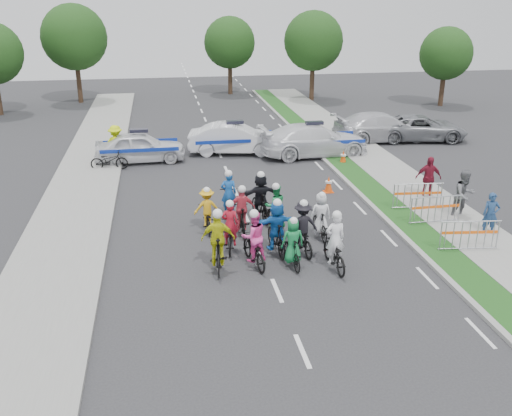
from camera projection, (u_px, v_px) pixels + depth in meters
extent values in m
plane|color=#28282B|center=(277.00, 291.00, 16.37)|extent=(90.00, 90.00, 0.00)
cube|color=gray|center=(381.00, 215.00, 21.76)|extent=(0.20, 60.00, 0.12)
cube|color=#1D4A18|center=(398.00, 214.00, 21.87)|extent=(1.20, 60.00, 0.11)
cube|color=gray|center=(442.00, 211.00, 22.15)|extent=(2.40, 60.00, 0.13)
cube|color=gray|center=(66.00, 235.00, 19.93)|extent=(3.00, 60.00, 0.13)
imported|color=black|center=(334.00, 253.00, 17.56)|extent=(0.74, 1.92, 1.00)
imported|color=white|center=(335.00, 239.00, 17.33)|extent=(0.62, 0.42, 1.66)
sphere|color=white|center=(337.00, 215.00, 17.01)|extent=(0.29, 0.29, 0.29)
imported|color=black|center=(292.00, 252.00, 17.67)|extent=(0.57, 1.63, 0.96)
imported|color=#177F3F|center=(293.00, 240.00, 17.48)|extent=(0.74, 0.51, 1.44)
sphere|color=white|center=(294.00, 221.00, 17.20)|extent=(0.25, 0.25, 0.25)
imported|color=black|center=(254.00, 251.00, 17.75)|extent=(0.99, 1.95, 0.98)
imported|color=#FF46AA|center=(254.00, 236.00, 17.53)|extent=(0.89, 0.75, 1.63)
sphere|color=white|center=(254.00, 214.00, 17.21)|extent=(0.28, 0.28, 0.28)
imported|color=black|center=(218.00, 252.00, 17.44)|extent=(0.72, 1.97, 1.16)
imported|color=#CDD216|center=(218.00, 239.00, 17.23)|extent=(1.05, 0.52, 1.74)
sphere|color=white|center=(218.00, 214.00, 16.89)|extent=(0.30, 0.30, 0.30)
imported|color=black|center=(302.00, 238.00, 18.67)|extent=(0.81, 1.88, 0.96)
imported|color=black|center=(303.00, 225.00, 18.44)|extent=(1.08, 0.69, 1.59)
sphere|color=white|center=(304.00, 204.00, 18.13)|extent=(0.28, 0.28, 0.28)
imported|color=black|center=(276.00, 237.00, 18.58)|extent=(0.70, 1.87, 1.10)
imported|color=blue|center=(277.00, 225.00, 18.37)|extent=(1.57, 0.64, 1.64)
sphere|color=white|center=(277.00, 203.00, 18.05)|extent=(0.28, 0.28, 0.28)
imported|color=black|center=(230.00, 236.00, 18.85)|extent=(0.87, 1.82, 0.92)
imported|color=#B51628|center=(230.00, 224.00, 18.64)|extent=(0.61, 0.45, 1.52)
sphere|color=white|center=(230.00, 204.00, 18.34)|extent=(0.26, 0.26, 0.26)
imported|color=black|center=(320.00, 224.00, 19.77)|extent=(0.50, 1.64, 0.98)
imported|color=white|center=(321.00, 213.00, 19.57)|extent=(0.73, 0.49, 1.47)
sphere|color=white|center=(322.00, 195.00, 19.29)|extent=(0.25, 0.25, 0.25)
imported|color=black|center=(275.00, 218.00, 20.37)|extent=(0.79, 1.84, 0.94)
imported|color=#1B954A|center=(275.00, 206.00, 20.15)|extent=(0.81, 0.66, 1.56)
sphere|color=white|center=(276.00, 187.00, 19.84)|extent=(0.27, 0.27, 0.27)
imported|color=black|center=(242.00, 220.00, 20.09)|extent=(0.55, 1.75, 1.04)
imported|color=#D73B4F|center=(242.00, 208.00, 19.89)|extent=(0.93, 0.41, 1.56)
sphere|color=white|center=(242.00, 189.00, 19.58)|extent=(0.27, 0.27, 0.27)
imported|color=black|center=(207.00, 219.00, 20.36)|extent=(0.58, 1.65, 0.87)
imported|color=gold|center=(207.00, 207.00, 20.15)|extent=(0.93, 0.54, 1.44)
sphere|color=white|center=(207.00, 190.00, 19.87)|extent=(0.25, 0.25, 0.25)
imported|color=black|center=(260.00, 206.00, 21.29)|extent=(0.82, 1.90, 1.11)
imported|color=black|center=(261.00, 195.00, 21.08)|extent=(1.60, 0.74, 1.66)
sphere|color=white|center=(261.00, 175.00, 20.75)|extent=(0.29, 0.29, 0.29)
imported|color=black|center=(229.00, 205.00, 21.53)|extent=(0.83, 1.93, 0.98)
imported|color=#1754AE|center=(229.00, 193.00, 21.31)|extent=(0.63, 0.45, 1.64)
sphere|color=white|center=(229.00, 174.00, 20.99)|extent=(0.28, 0.28, 0.28)
imported|color=silver|center=(140.00, 147.00, 28.61)|extent=(4.51, 1.95, 1.52)
imported|color=silver|center=(235.00, 139.00, 30.08)|extent=(5.07, 2.47, 1.60)
imported|color=silver|center=(314.00, 140.00, 29.66)|extent=(5.86, 2.70, 1.66)
imported|color=silver|center=(381.00, 127.00, 32.62)|extent=(5.74, 2.62, 1.63)
imported|color=slate|center=(421.00, 128.00, 32.84)|extent=(5.50, 3.17, 1.44)
imported|color=navy|center=(491.00, 214.00, 19.89)|extent=(0.65, 0.53, 1.55)
imported|color=#5B5C61|center=(464.00, 195.00, 21.25)|extent=(1.06, 0.91, 1.90)
imported|color=maroon|center=(428.00, 178.00, 23.35)|extent=(1.12, 0.60, 1.81)
imported|color=#D0EA0C|center=(116.00, 144.00, 28.28)|extent=(1.43, 1.21, 1.93)
cube|color=#F24C0C|center=(328.00, 192.00, 24.47)|extent=(0.40, 0.40, 0.03)
cone|color=#F24C0C|center=(329.00, 184.00, 24.35)|extent=(0.36, 0.36, 0.70)
cylinder|color=silver|center=(329.00, 182.00, 24.32)|extent=(0.29, 0.29, 0.08)
cube|color=#F24C0C|center=(343.00, 164.00, 28.49)|extent=(0.40, 0.40, 0.03)
cone|color=#F24C0C|center=(343.00, 157.00, 28.37)|extent=(0.36, 0.36, 0.70)
cylinder|color=silver|center=(343.00, 155.00, 28.34)|extent=(0.29, 0.29, 0.08)
imported|color=black|center=(109.00, 160.00, 27.40)|extent=(1.82, 0.72, 0.94)
cylinder|color=#382619|center=(312.00, 79.00, 44.87)|extent=(0.36, 0.36, 3.25)
sphere|color=#193510|center=(313.00, 41.00, 43.83)|extent=(4.55, 4.55, 4.55)
cylinder|color=#382619|center=(442.00, 87.00, 42.69)|extent=(0.36, 0.36, 2.75)
sphere|color=#193510|center=(446.00, 53.00, 41.81)|extent=(3.85, 3.85, 3.85)
cylinder|color=#382619|center=(79.00, 80.00, 43.83)|extent=(0.36, 0.36, 3.50)
sphere|color=#193510|center=(74.00, 37.00, 42.72)|extent=(4.90, 4.90, 4.90)
cylinder|color=#382619|center=(230.00, 76.00, 47.65)|extent=(0.36, 0.36, 3.00)
sphere|color=#193510|center=(230.00, 42.00, 46.70)|extent=(4.20, 4.20, 4.20)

